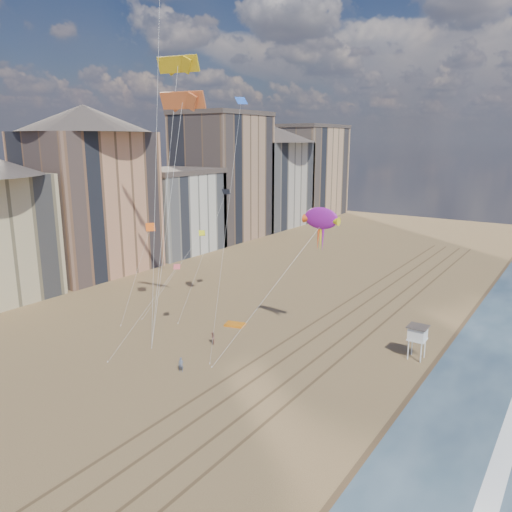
{
  "coord_description": "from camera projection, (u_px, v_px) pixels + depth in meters",
  "views": [
    {
      "loc": [
        26.2,
        -21.04,
        22.84
      ],
      "look_at": [
        -5.54,
        26.0,
        9.5
      ],
      "focal_mm": 35.0,
      "sensor_mm": 36.0,
      "label": 1
    }
  ],
  "objects": [
    {
      "name": "buildings",
      "position": [
        206.0,
        182.0,
        111.2
      ],
      "size": [
        34.72,
        131.35,
        29.0
      ],
      "color": "#C6B284",
      "rests_on": "ground"
    },
    {
      "name": "show_kite",
      "position": [
        321.0,
        219.0,
        53.42
      ],
      "size": [
        5.28,
        6.12,
        18.77
      ],
      "color": "#911797",
      "rests_on": "ground"
    },
    {
      "name": "parafoils",
      "position": [
        174.0,
        33.0,
        54.16
      ],
      "size": [
        10.98,
        7.36,
        18.45
      ],
      "color": "black",
      "rests_on": "ground"
    },
    {
      "name": "small_kites",
      "position": [
        196.0,
        200.0,
        62.32
      ],
      "size": [
        17.99,
        13.76,
        19.0
      ],
      "color": "#E95A5E",
      "rests_on": "ground"
    },
    {
      "name": "lifeguard_stand",
      "position": [
        418.0,
        334.0,
        52.58
      ],
      "size": [
        2.03,
        2.03,
        3.67
      ],
      "color": "white",
      "rests_on": "ground"
    },
    {
      "name": "kite_flyer_a",
      "position": [
        181.0,
        365.0,
        50.1
      ],
      "size": [
        0.64,
        0.56,
        1.47
      ],
      "primitive_type": "imported",
      "rotation": [
        0.0,
        0.0,
        0.49
      ],
      "color": "slate",
      "rests_on": "ground"
    },
    {
      "name": "kite_flyer_b",
      "position": [
        212.0,
        338.0,
        56.76
      ],
      "size": [
        0.86,
        0.89,
        1.44
      ],
      "primitive_type": "imported",
      "rotation": [
        0.0,
        0.0,
        -0.93
      ],
      "color": "#8B5447",
      "rests_on": "ground"
    },
    {
      "name": "ground",
      "position": [
        120.0,
        459.0,
        36.47
      ],
      "size": [
        260.0,
        260.0,
        0.0
      ],
      "primitive_type": "plane",
      "color": "brown",
      "rests_on": "ground"
    },
    {
      "name": "tracks",
      "position": [
        331.0,
        336.0,
        59.29
      ],
      "size": [
        7.68,
        120.0,
        0.01
      ],
      "color": "brown",
      "rests_on": "ground"
    },
    {
      "name": "wet_sand",
      "position": [
        496.0,
        339.0,
        58.41
      ],
      "size": [
        260.0,
        260.0,
        0.0
      ],
      "primitive_type": "plane",
      "color": "#42301E",
      "rests_on": "ground"
    },
    {
      "name": "grounded_kite",
      "position": [
        235.0,
        325.0,
        62.56
      ],
      "size": [
        2.74,
        2.1,
        0.28
      ],
      "primitive_type": "cube",
      "rotation": [
        0.0,
        0.0,
        0.25
      ],
      "color": "orange",
      "rests_on": "ground"
    }
  ]
}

